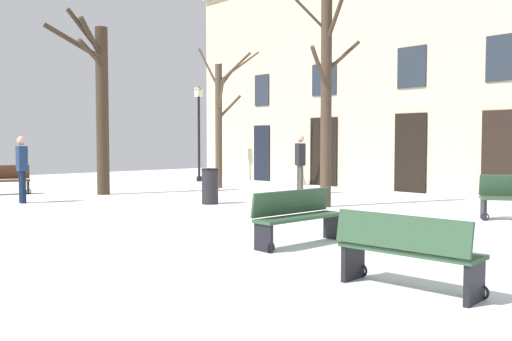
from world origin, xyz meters
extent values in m
plane|color=white|center=(0.00, 0.00, 0.00)|extent=(33.53, 33.53, 0.00)
cube|color=beige|center=(0.00, 8.33, 4.14)|extent=(20.96, 0.40, 8.28)
cube|color=black|center=(-6.75, 8.11, 1.13)|extent=(0.90, 0.08, 2.26)
cube|color=#262D38|center=(-6.75, 8.11, 3.69)|extent=(0.81, 0.06, 1.26)
cube|color=black|center=(-3.43, 8.11, 1.24)|extent=(1.26, 0.08, 2.49)
cube|color=#262D38|center=(-3.43, 8.11, 3.86)|extent=(1.13, 0.06, 1.15)
cube|color=black|center=(0.19, 8.11, 1.26)|extent=(1.14, 0.08, 2.52)
cube|color=#262D38|center=(0.19, 8.11, 3.97)|extent=(1.02, 0.06, 1.30)
cube|color=black|center=(3.16, 8.11, 1.26)|extent=(1.23, 0.08, 2.51)
cube|color=#262D38|center=(3.16, 8.11, 3.96)|extent=(1.11, 0.06, 1.29)
cylinder|color=#423326|center=(0.94, 3.13, 2.61)|extent=(0.27, 0.27, 5.23)
cylinder|color=#423326|center=(1.32, 3.02, 4.63)|extent=(0.87, 0.34, 1.20)
cylinder|color=#423326|center=(0.59, 2.61, 4.95)|extent=(0.77, 1.12, 1.23)
cylinder|color=#423326|center=(1.12, 2.66, 3.40)|extent=(0.49, 1.04, 0.93)
cylinder|color=#423326|center=(1.20, 3.43, 3.73)|extent=(0.64, 0.70, 0.80)
cylinder|color=#4C3D2D|center=(-5.21, 4.62, 2.14)|extent=(0.24, 0.24, 4.28)
cylinder|color=#4C3D2D|center=(-4.93, 5.31, 4.23)|extent=(0.63, 1.43, 1.13)
cylinder|color=#4C3D2D|center=(-4.64, 4.26, 3.17)|extent=(1.23, 0.82, 0.96)
cylinder|color=#4C3D2D|center=(-5.45, 4.88, 3.98)|extent=(0.58, 0.61, 0.85)
cylinder|color=#4C3D2D|center=(-5.60, 4.50, 4.15)|extent=(0.87, 0.33, 1.46)
cylinder|color=#4C3D2D|center=(-4.74, 4.95, 4.13)|extent=(1.03, 0.76, 1.09)
cylinder|color=#4C3D2D|center=(-5.39, 5.07, 3.76)|extent=(0.45, 0.96, 0.75)
cylinder|color=#4C3D2D|center=(-4.97, 4.92, 2.81)|extent=(0.58, 0.70, 0.86)
cylinder|color=#382B1E|center=(-5.76, 0.54, 2.54)|extent=(0.38, 0.38, 5.08)
cylinder|color=#382B1E|center=(-6.14, -0.18, 4.61)|extent=(0.92, 1.57, 1.06)
cylinder|color=#382B1E|center=(-5.68, -0.02, 4.86)|extent=(0.30, 1.23, 1.24)
cylinder|color=#382B1E|center=(-5.59, 0.12, 4.69)|extent=(0.53, 0.99, 1.13)
cylinder|color=#382B1E|center=(-5.58, 0.10, 4.25)|extent=(0.52, 1.00, 0.70)
cylinder|color=black|center=(-8.20, 6.00, 1.70)|extent=(0.10, 0.10, 3.40)
cylinder|color=black|center=(-8.20, 6.00, 0.10)|extent=(0.22, 0.22, 0.20)
cube|color=beige|center=(-8.20, 6.00, 3.58)|extent=(0.24, 0.24, 0.36)
cone|color=black|center=(-8.20, 6.00, 3.76)|extent=(0.30, 0.30, 0.14)
cylinder|color=black|center=(-1.51, 1.38, 0.45)|extent=(0.43, 0.43, 0.90)
torus|color=black|center=(-1.51, 1.38, 0.91)|extent=(0.46, 0.46, 0.04)
cube|color=#2D4C33|center=(6.73, -2.20, 0.46)|extent=(1.62, 0.61, 0.05)
cube|color=#2D4C33|center=(6.75, -2.42, 0.68)|extent=(1.59, 0.24, 0.38)
cube|color=black|center=(7.47, -2.14, 0.23)|extent=(0.10, 0.43, 0.46)
torus|color=black|center=(7.45, -1.95, 0.08)|extent=(0.17, 0.04, 0.17)
cube|color=black|center=(6.00, -2.27, 0.23)|extent=(0.10, 0.43, 0.46)
torus|color=black|center=(5.99, -2.08, 0.08)|extent=(0.17, 0.04, 0.17)
cube|color=black|center=(-7.55, -1.09, 0.21)|extent=(0.42, 0.18, 0.42)
torus|color=black|center=(-7.37, -1.15, 0.08)|extent=(0.08, 0.17, 0.17)
cube|color=#2D4C33|center=(4.04, -1.10, 0.44)|extent=(0.40, 1.72, 0.05)
cube|color=#2D4C33|center=(3.85, -1.10, 0.68)|extent=(0.10, 1.72, 0.39)
cube|color=black|center=(4.04, -1.90, 0.22)|extent=(0.36, 0.06, 0.44)
torus|color=black|center=(4.19, -1.90, 0.08)|extent=(0.03, 0.17, 0.17)
cube|color=black|center=(4.04, -0.30, 0.22)|extent=(0.36, 0.06, 0.44)
torus|color=black|center=(4.19, -0.30, 0.08)|extent=(0.03, 0.17, 0.17)
cube|color=black|center=(4.66, 3.87, 0.23)|extent=(0.28, 0.35, 0.46)
torus|color=black|center=(4.76, 3.74, 0.08)|extent=(0.15, 0.13, 0.17)
cylinder|color=black|center=(-5.12, -2.17, 0.43)|extent=(0.14, 0.14, 0.85)
cylinder|color=black|center=(-4.94, -2.19, 0.43)|extent=(0.14, 0.14, 0.85)
cube|color=navy|center=(-5.03, -2.18, 1.18)|extent=(0.40, 0.26, 0.66)
sphere|color=tan|center=(-5.03, -2.18, 1.66)|extent=(0.23, 0.23, 0.23)
cylinder|color=#403D3A|center=(-1.86, 5.14, 0.44)|extent=(0.14, 0.14, 0.89)
cylinder|color=#403D3A|center=(-1.70, 5.05, 0.44)|extent=(0.14, 0.14, 0.89)
cube|color=black|center=(-1.78, 5.09, 1.23)|extent=(0.44, 0.37, 0.68)
sphere|color=beige|center=(-1.78, 5.09, 1.72)|extent=(0.24, 0.24, 0.24)
camera|label=1|loc=(10.20, -7.67, 1.68)|focal=39.76mm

